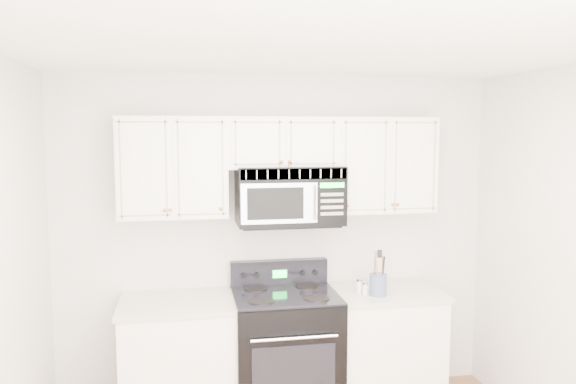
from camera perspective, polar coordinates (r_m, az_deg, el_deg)
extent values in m
cube|color=white|center=(2.80, 4.98, 15.16)|extent=(3.50, 3.50, 0.01)
cube|color=silver|center=(4.56, -1.02, -4.70)|extent=(3.50, 0.01, 2.60)
cube|color=white|center=(4.45, -10.96, -16.68)|extent=(0.82, 0.63, 0.88)
cube|color=beige|center=(4.30, -11.09, -11.01)|extent=(0.86, 0.65, 0.04)
cube|color=white|center=(4.71, 9.67, -15.36)|extent=(0.82, 0.63, 0.88)
cube|color=beige|center=(4.56, 9.78, -9.97)|extent=(0.86, 0.65, 0.04)
cube|color=black|center=(4.48, -0.27, -16.11)|extent=(0.79, 0.67, 0.92)
cube|color=black|center=(4.18, 0.60, -17.99)|extent=(0.60, 0.01, 0.41)
cylinder|color=silver|center=(4.05, 0.68, -14.65)|extent=(0.62, 0.02, 0.02)
cube|color=black|center=(4.33, -0.27, -10.41)|extent=(0.79, 0.67, 0.02)
cube|color=black|center=(4.58, -0.93, -8.19)|extent=(0.79, 0.08, 0.21)
cube|color=#17FF37|center=(4.54, -0.83, -8.32)|extent=(0.11, 0.00, 0.06)
cube|color=white|center=(4.26, -11.62, 2.48)|extent=(0.80, 0.33, 0.75)
cube|color=white|center=(4.54, 9.59, 2.73)|extent=(0.80, 0.33, 0.75)
cube|color=white|center=(4.32, -0.69, 5.04)|extent=(0.84, 0.33, 0.39)
sphere|color=#B56D27|center=(4.11, -11.86, -1.80)|extent=(0.03, 0.03, 0.03)
sphere|color=#B56D27|center=(4.11, -6.84, -1.70)|extent=(0.03, 0.03, 0.03)
sphere|color=#B56D27|center=(4.28, 6.10, -1.39)|extent=(0.03, 0.03, 0.03)
sphere|color=#B56D27|center=(4.40, 10.60, -1.26)|extent=(0.03, 0.03, 0.03)
sphere|color=#B56D27|center=(4.13, -0.65, 3.11)|extent=(0.03, 0.03, 0.03)
sphere|color=#B56D27|center=(4.14, 0.17, 3.12)|extent=(0.03, 0.03, 0.03)
cylinder|color=#AA0B23|center=(4.15, 0.08, 2.34)|extent=(0.00, 0.00, 0.11)
sphere|color=#B56D27|center=(4.15, 0.08, 1.48)|extent=(0.04, 0.04, 0.04)
cube|color=black|center=(4.32, 0.13, -0.30)|extent=(0.81, 0.41, 0.45)
cube|color=#A19F8F|center=(4.11, 0.64, 1.84)|extent=(0.79, 0.01, 0.08)
cube|color=#B3B2C0|center=(4.10, -0.87, -1.17)|extent=(0.57, 0.01, 0.30)
cube|color=black|center=(4.09, -1.27, -1.19)|extent=(0.42, 0.01, 0.23)
cube|color=black|center=(4.18, 4.48, -1.04)|extent=(0.22, 0.01, 0.30)
cube|color=#17FF37|center=(4.16, 4.52, 0.70)|extent=(0.18, 0.00, 0.04)
cylinder|color=silver|center=(4.12, 2.90, -1.14)|extent=(0.02, 0.02, 0.26)
cylinder|color=#495A7A|center=(4.37, 9.14, -9.28)|extent=(0.13, 0.13, 0.16)
cylinder|color=#875E43|center=(4.36, 9.61, -8.23)|extent=(0.01, 0.01, 0.28)
cylinder|color=black|center=(4.37, 8.79, -8.04)|extent=(0.01, 0.01, 0.31)
cylinder|color=#875E43|center=(4.31, 9.08, -8.10)|extent=(0.01, 0.01, 0.33)
cylinder|color=black|center=(4.36, 9.60, -8.23)|extent=(0.01, 0.01, 0.28)
cylinder|color=#875E43|center=(4.37, 8.79, -8.04)|extent=(0.01, 0.01, 0.31)
cylinder|color=silver|center=(4.38, 7.84, -9.78)|extent=(0.04, 0.04, 0.08)
cylinder|color=silver|center=(4.36, 7.85, -9.16)|extent=(0.04, 0.04, 0.02)
cylinder|color=silver|center=(4.42, 7.27, -9.56)|extent=(0.05, 0.05, 0.09)
cylinder|color=silver|center=(4.40, 7.28, -8.85)|extent=(0.05, 0.05, 0.02)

